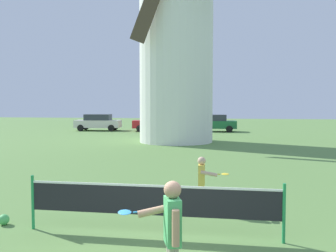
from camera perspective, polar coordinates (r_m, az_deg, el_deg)
The scene contains 8 objects.
windmill at distance 25.15m, azimuth 1.27°, elevation 15.24°, with size 10.46×5.58×16.56m.
tennis_net at distance 7.22m, azimuth -2.56°, elevation -11.44°, with size 4.96×0.06×1.10m.
player_near at distance 5.03m, azimuth 0.46°, elevation -15.93°, with size 0.91×0.49×1.53m.
player_far at distance 8.88m, azimuth 5.35°, elevation -8.33°, with size 0.75×0.49×1.29m.
stray_ball at distance 8.69m, azimuth -24.02°, elevation -13.07°, with size 0.22×0.22×0.22m, color #4CB259.
parked_car_cream at distance 35.91m, azimuth -10.75°, elevation 0.60°, with size 4.43×2.19×1.56m.
parked_car_red at distance 34.62m, azimuth -1.85°, elevation 0.55°, with size 4.60×2.43×1.56m.
parked_car_green at distance 34.30m, azimuth 7.01°, elevation 0.50°, with size 4.28×2.00×1.56m.
Camera 1 is at (1.21, -4.89, 2.53)m, focal length 39.46 mm.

